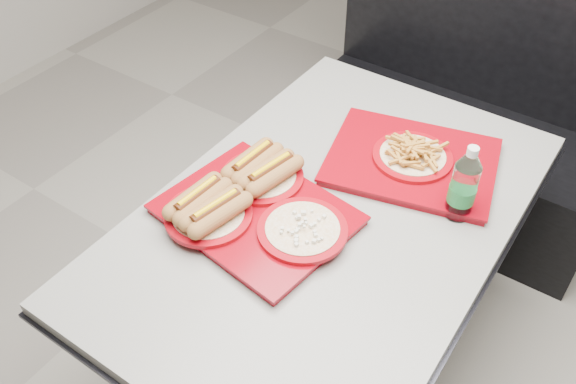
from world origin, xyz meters
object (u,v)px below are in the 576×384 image
Objects in this scene: diner_table at (328,249)px; booth_bench at (460,120)px; water_bottle at (463,187)px; tray_near at (252,204)px; tray_far at (412,158)px.

booth_bench is (0.00, 1.09, -0.18)m from diner_table.
water_bottle is (0.30, 0.18, 0.27)m from diner_table.
water_bottle is at bearing 34.24° from tray_near.
tray_far is at bearing 148.88° from water_bottle.
booth_bench reaches higher than diner_table.
tray_near is at bearing -97.93° from booth_bench.
booth_bench is 1.30m from tray_near.
diner_table is 6.02× the size of water_bottle.
tray_near is at bearing -121.91° from tray_far.
diner_table is 1.11m from booth_bench.
water_bottle reaches higher than tray_far.
tray_near is (-0.17, -1.23, 0.39)m from booth_bench.
diner_table is 0.44m from water_bottle.
booth_bench is at bearing 97.29° from tray_far.
booth_bench reaches higher than tray_near.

